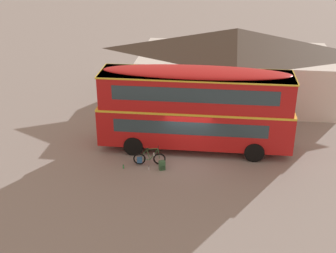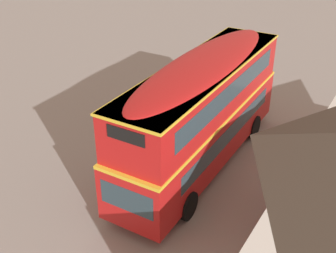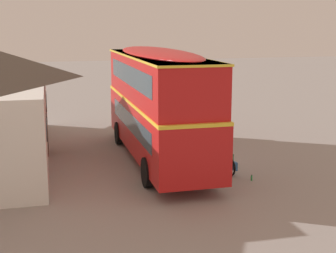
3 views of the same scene
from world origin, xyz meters
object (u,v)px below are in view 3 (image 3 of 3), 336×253
at_px(water_bottle_clear_plastic, 237,168).
at_px(water_bottle_green_metal, 252,178).
at_px(double_decker_bus, 158,100).
at_px(backpack_on_ground, 229,159).
at_px(touring_bicycle, 226,163).

distance_m(water_bottle_clear_plastic, water_bottle_green_metal, 1.36).
relative_size(double_decker_bus, water_bottle_clear_plastic, 51.54).
xyz_separation_m(backpack_on_ground, water_bottle_clear_plastic, (-0.71, -0.06, -0.19)).
relative_size(double_decker_bus, backpack_on_ground, 19.34).
distance_m(touring_bicycle, water_bottle_green_metal, 1.40).
bearing_deg(water_bottle_clear_plastic, touring_bicycle, 100.11).
bearing_deg(double_decker_bus, backpack_on_ground, -121.03).
bearing_deg(touring_bicycle, double_decker_bus, 42.39).
xyz_separation_m(backpack_on_ground, water_bottle_green_metal, (-2.07, -0.07, -0.18)).
xyz_separation_m(double_decker_bus, water_bottle_clear_plastic, (-2.30, -2.70, -2.55)).
distance_m(backpack_on_ground, water_bottle_clear_plastic, 0.74).
relative_size(double_decker_bus, touring_bicycle, 6.16).
bearing_deg(water_bottle_green_metal, double_decker_bus, 36.56).
xyz_separation_m(double_decker_bus, backpack_on_ground, (-1.59, -2.64, -2.36)).
relative_size(backpack_on_ground, water_bottle_clear_plastic, 2.66).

